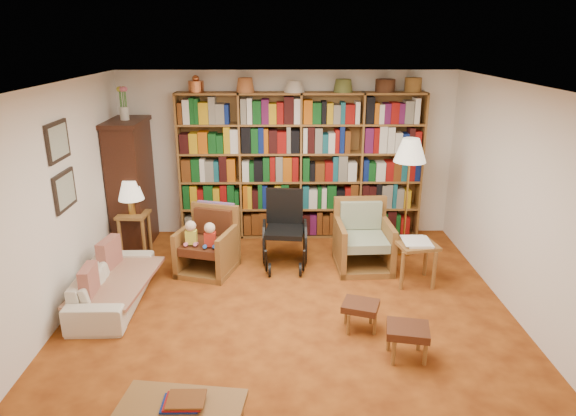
{
  "coord_description": "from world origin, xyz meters",
  "views": [
    {
      "loc": [
        -0.08,
        -5.15,
        2.98
      ],
      "look_at": [
        -0.01,
        0.6,
        1.04
      ],
      "focal_mm": 32.0,
      "sensor_mm": 36.0,
      "label": 1
    }
  ],
  "objects_px": {
    "armchair_sage": "(362,241)",
    "wheelchair": "(285,231)",
    "sofa": "(113,284)",
    "coffee_table": "(181,410)",
    "side_table_lamp": "(134,225)",
    "armchair_leather": "(208,244)",
    "footstool_a": "(361,308)",
    "floor_lamp": "(410,155)",
    "footstool_b": "(408,332)",
    "side_table_papers": "(416,249)"
  },
  "relations": [
    {
      "from": "armchair_leather",
      "to": "wheelchair",
      "type": "bearing_deg",
      "value": 9.28
    },
    {
      "from": "armchair_leather",
      "to": "floor_lamp",
      "type": "bearing_deg",
      "value": 10.47
    },
    {
      "from": "sofa",
      "to": "footstool_b",
      "type": "xyz_separation_m",
      "value": [
        3.17,
        -1.13,
        0.05
      ]
    },
    {
      "from": "footstool_a",
      "to": "wheelchair",
      "type": "bearing_deg",
      "value": 115.09
    },
    {
      "from": "wheelchair",
      "to": "coffee_table",
      "type": "height_order",
      "value": "wheelchair"
    },
    {
      "from": "footstool_a",
      "to": "side_table_lamp",
      "type": "bearing_deg",
      "value": 145.85
    },
    {
      "from": "armchair_sage",
      "to": "wheelchair",
      "type": "bearing_deg",
      "value": 176.33
    },
    {
      "from": "sofa",
      "to": "footstool_a",
      "type": "distance_m",
      "value": 2.86
    },
    {
      "from": "floor_lamp",
      "to": "side_table_papers",
      "type": "bearing_deg",
      "value": -94.75
    },
    {
      "from": "footstool_b",
      "to": "floor_lamp",
      "type": "bearing_deg",
      "value": 78.01
    },
    {
      "from": "armchair_sage",
      "to": "sofa",
      "type": "bearing_deg",
      "value": -161.83
    },
    {
      "from": "side_table_lamp",
      "to": "armchair_leather",
      "type": "bearing_deg",
      "value": -22.29
    },
    {
      "from": "wheelchair",
      "to": "footstool_a",
      "type": "xyz_separation_m",
      "value": [
        0.79,
        -1.68,
        -0.21
      ]
    },
    {
      "from": "sofa",
      "to": "floor_lamp",
      "type": "bearing_deg",
      "value": -70.01
    },
    {
      "from": "coffee_table",
      "to": "armchair_leather",
      "type": "bearing_deg",
      "value": 94.1
    },
    {
      "from": "floor_lamp",
      "to": "footstool_b",
      "type": "bearing_deg",
      "value": -101.99
    },
    {
      "from": "wheelchair",
      "to": "footstool_a",
      "type": "bearing_deg",
      "value": -64.91
    },
    {
      "from": "floor_lamp",
      "to": "armchair_leather",
      "type": "bearing_deg",
      "value": -169.53
    },
    {
      "from": "sofa",
      "to": "coffee_table",
      "type": "relative_size",
      "value": 1.59
    },
    {
      "from": "sofa",
      "to": "armchair_sage",
      "type": "bearing_deg",
      "value": -72.6
    },
    {
      "from": "armchair_sage",
      "to": "side_table_papers",
      "type": "relative_size",
      "value": 1.58
    },
    {
      "from": "sofa",
      "to": "armchair_leather",
      "type": "bearing_deg",
      "value": -48.25
    },
    {
      "from": "sofa",
      "to": "wheelchair",
      "type": "relative_size",
      "value": 1.54
    },
    {
      "from": "footstool_a",
      "to": "armchair_sage",
      "type": "bearing_deg",
      "value": 80.92
    },
    {
      "from": "footstool_b",
      "to": "side_table_papers",
      "type": "bearing_deg",
      "value": 73.95
    },
    {
      "from": "side_table_lamp",
      "to": "wheelchair",
      "type": "relative_size",
      "value": 0.62
    },
    {
      "from": "armchair_leather",
      "to": "footstool_a",
      "type": "bearing_deg",
      "value": -40.01
    },
    {
      "from": "wheelchair",
      "to": "footstool_a",
      "type": "relative_size",
      "value": 2.29
    },
    {
      "from": "floor_lamp",
      "to": "side_table_papers",
      "type": "relative_size",
      "value": 2.93
    },
    {
      "from": "wheelchair",
      "to": "footstool_b",
      "type": "bearing_deg",
      "value": -62.06
    },
    {
      "from": "sofa",
      "to": "armchair_leather",
      "type": "distance_m",
      "value": 1.34
    },
    {
      "from": "side_table_lamp",
      "to": "floor_lamp",
      "type": "relative_size",
      "value": 0.38
    },
    {
      "from": "side_table_papers",
      "to": "coffee_table",
      "type": "height_order",
      "value": "side_table_papers"
    },
    {
      "from": "footstool_a",
      "to": "footstool_b",
      "type": "xyz_separation_m",
      "value": [
        0.38,
        -0.51,
        0.02
      ]
    },
    {
      "from": "floor_lamp",
      "to": "coffee_table",
      "type": "height_order",
      "value": "floor_lamp"
    },
    {
      "from": "footstool_a",
      "to": "coffee_table",
      "type": "distance_m",
      "value": 2.26
    },
    {
      "from": "sofa",
      "to": "side_table_papers",
      "type": "xyz_separation_m",
      "value": [
        3.63,
        0.47,
        0.22
      ]
    },
    {
      "from": "sofa",
      "to": "wheelchair",
      "type": "xyz_separation_m",
      "value": [
        2.0,
        1.07,
        0.24
      ]
    },
    {
      "from": "footstool_a",
      "to": "coffee_table",
      "type": "height_order",
      "value": "coffee_table"
    },
    {
      "from": "side_table_lamp",
      "to": "footstool_b",
      "type": "bearing_deg",
      "value": -37.13
    },
    {
      "from": "side_table_papers",
      "to": "footstool_a",
      "type": "distance_m",
      "value": 1.39
    },
    {
      "from": "sofa",
      "to": "footstool_a",
      "type": "height_order",
      "value": "sofa"
    },
    {
      "from": "floor_lamp",
      "to": "footstool_a",
      "type": "height_order",
      "value": "floor_lamp"
    },
    {
      "from": "armchair_sage",
      "to": "side_table_lamp",
      "type": "bearing_deg",
      "value": 173.76
    },
    {
      "from": "sofa",
      "to": "floor_lamp",
      "type": "distance_m",
      "value": 4.14
    },
    {
      "from": "armchair_sage",
      "to": "side_table_papers",
      "type": "xyz_separation_m",
      "value": [
        0.58,
        -0.53,
        0.1
      ]
    },
    {
      "from": "wheelchair",
      "to": "floor_lamp",
      "type": "bearing_deg",
      "value": 11.17
    },
    {
      "from": "side_table_lamp",
      "to": "footstool_b",
      "type": "distance_m",
      "value": 4.1
    },
    {
      "from": "floor_lamp",
      "to": "footstool_b",
      "type": "xyz_separation_m",
      "value": [
        -0.54,
        -2.53,
        -1.16
      ]
    },
    {
      "from": "sofa",
      "to": "footstool_b",
      "type": "distance_m",
      "value": 3.36
    }
  ]
}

